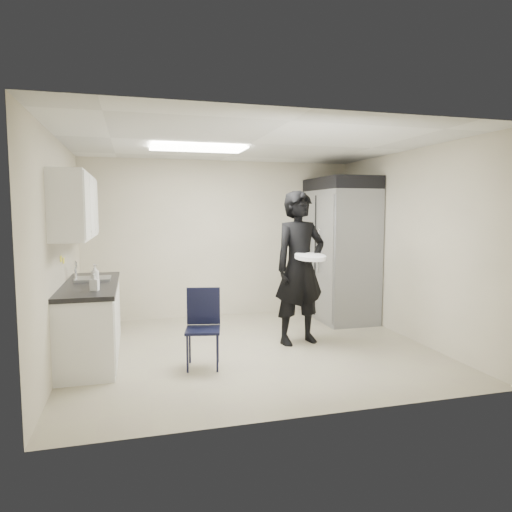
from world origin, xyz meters
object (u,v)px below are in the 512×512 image
object	(u,v)px
lower_counter	(91,322)
commercial_fridge	(340,255)
man_tuxedo	(300,268)
folding_chair	(203,330)

from	to	relation	value
lower_counter	commercial_fridge	distance (m)	3.98
commercial_fridge	man_tuxedo	distance (m)	1.62
lower_counter	commercial_fridge	xyz separation A→B (m)	(3.78, 1.07, 0.62)
lower_counter	folding_chair	size ratio (longest dim) A/B	2.20
man_tuxedo	lower_counter	bearing A→B (deg)	166.59
lower_counter	commercial_fridge	bearing A→B (deg)	15.88
commercial_fridge	lower_counter	bearing A→B (deg)	-164.12
lower_counter	folding_chair	xyz separation A→B (m)	(1.25, -0.72, 0.00)
lower_counter	folding_chair	bearing A→B (deg)	-29.96
lower_counter	folding_chair	world-z (taller)	folding_chair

